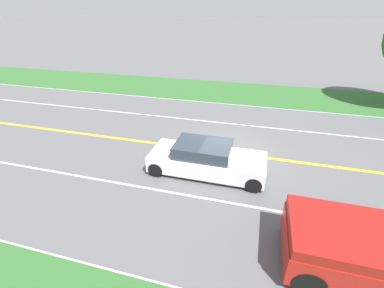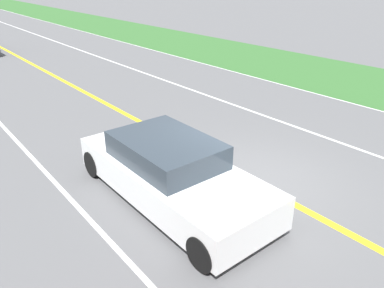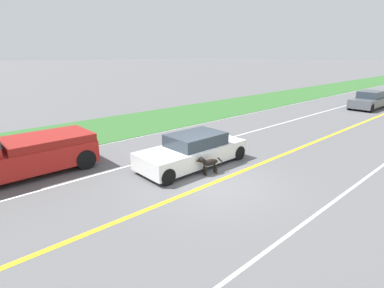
{
  "view_description": "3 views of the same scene",
  "coord_description": "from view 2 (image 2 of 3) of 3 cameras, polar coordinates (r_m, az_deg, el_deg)",
  "views": [
    {
      "loc": [
        10.63,
        1.17,
        6.11
      ],
      "look_at": [
        1.67,
        -1.27,
        1.15
      ],
      "focal_mm": 24.0,
      "sensor_mm": 36.0,
      "label": 1
    },
    {
      "loc": [
        5.69,
        4.85,
        4.34
      ],
      "look_at": [
        1.13,
        -0.78,
        1.0
      ],
      "focal_mm": 35.0,
      "sensor_mm": 36.0,
      "label": 2
    },
    {
      "loc": [
        -6.73,
        7.2,
        4.44
      ],
      "look_at": [
        1.96,
        -0.7,
        0.85
      ],
      "focal_mm": 28.0,
      "sensor_mm": 36.0,
      "label": 3
    }
  ],
  "objects": [
    {
      "name": "ground_plane",
      "position": [
        8.65,
        9.16,
        -5.71
      ],
      "size": [
        400.0,
        400.0,
        0.0
      ],
      "primitive_type": "plane",
      "color": "#5B5B5E"
    },
    {
      "name": "centre_divider_line",
      "position": [
        8.65,
        9.17,
        -5.69
      ],
      "size": [
        0.18,
        160.0,
        0.01
      ],
      "primitive_type": "cube",
      "color": "yellow",
      "rests_on": "ground"
    },
    {
      "name": "lane_dash_same_dir",
      "position": [
        6.87,
        -11.74,
        -15.03
      ],
      "size": [
        0.1,
        160.0,
        0.01
      ],
      "primitive_type": "cube",
      "color": "white",
      "rests_on": "ground"
    },
    {
      "name": "lane_dash_oncoming",
      "position": [
        11.26,
        21.3,
        0.34
      ],
      "size": [
        0.1,
        160.0,
        0.01
      ],
      "primitive_type": "cube",
      "color": "white",
      "rests_on": "ground"
    },
    {
      "name": "ego_car",
      "position": [
        7.68,
        -3.23,
        -4.29
      ],
      "size": [
        1.87,
        4.68,
        1.32
      ],
      "color": "white",
      "rests_on": "ground"
    },
    {
      "name": "dog",
      "position": [
        8.2,
        4.27,
        -3.43
      ],
      "size": [
        0.42,
        1.12,
        0.77
      ],
      "rotation": [
        0.0,
        0.0,
        -0.26
      ],
      "color": "black",
      "rests_on": "ground"
    }
  ]
}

